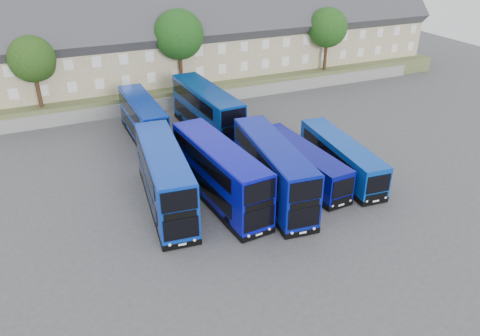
% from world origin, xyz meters
% --- Properties ---
extents(ground, '(120.00, 120.00, 0.00)m').
position_xyz_m(ground, '(0.00, 0.00, 0.00)').
color(ground, '#424246').
rests_on(ground, ground).
extents(retaining_wall, '(70.00, 0.40, 1.50)m').
position_xyz_m(retaining_wall, '(0.00, 24.00, 0.75)').
color(retaining_wall, slate).
rests_on(retaining_wall, ground).
extents(earth_bank, '(80.00, 20.00, 2.00)m').
position_xyz_m(earth_bank, '(0.00, 34.00, 1.00)').
color(earth_bank, '#4A5630').
rests_on(earth_bank, ground).
extents(terrace_row, '(66.00, 10.40, 11.20)m').
position_xyz_m(terrace_row, '(6.00, 30.00, 6.60)').
color(terrace_row, tan).
rests_on(terrace_row, earth_bank).
extents(dd_front_left, '(3.92, 12.18, 4.76)m').
position_xyz_m(dd_front_left, '(-6.31, 3.43, 2.34)').
color(dd_front_left, '#092FA7').
rests_on(dd_front_left, ground).
extents(dd_front_mid, '(3.89, 12.17, 4.76)m').
position_xyz_m(dd_front_mid, '(-2.20, 2.37, 2.34)').
color(dd_front_mid, '#080CA3').
rests_on(dd_front_mid, ground).
extents(dd_front_right, '(3.83, 12.01, 4.70)m').
position_xyz_m(dd_front_right, '(1.86, 1.23, 2.31)').
color(dd_front_right, '#071490').
rests_on(dd_front_right, ground).
extents(dd_rear_left, '(2.63, 10.88, 4.31)m').
position_xyz_m(dd_rear_left, '(-4.92, 16.30, 2.11)').
color(dd_rear_left, '#082B9D').
rests_on(dd_rear_left, ground).
extents(dd_rear_right, '(3.63, 12.48, 4.90)m').
position_xyz_m(dd_rear_right, '(1.52, 15.34, 2.41)').
color(dd_rear_right, navy).
rests_on(dd_rear_right, ground).
extents(coach_east_a, '(3.06, 11.19, 3.02)m').
position_xyz_m(coach_east_a, '(5.51, 2.85, 1.48)').
color(coach_east_a, '#060A7E').
rests_on(coach_east_a, ground).
extents(coach_east_b, '(3.27, 11.46, 3.09)m').
position_xyz_m(coach_east_b, '(9.14, 2.34, 1.51)').
color(coach_east_b, '#093AA5').
rests_on(coach_east_b, ground).
extents(tree_west, '(4.80, 4.80, 7.65)m').
position_xyz_m(tree_west, '(-13.85, 25.10, 7.05)').
color(tree_west, '#382314').
rests_on(tree_west, earth_bank).
extents(tree_mid, '(5.76, 5.76, 9.18)m').
position_xyz_m(tree_mid, '(2.15, 25.60, 8.07)').
color(tree_mid, '#382314').
rests_on(tree_mid, earth_bank).
extents(tree_east, '(5.12, 5.12, 8.16)m').
position_xyz_m(tree_east, '(22.15, 25.10, 7.39)').
color(tree_east, '#382314').
rests_on(tree_east, earth_bank).
extents(tree_far, '(5.44, 5.44, 8.67)m').
position_xyz_m(tree_far, '(28.15, 32.10, 7.73)').
color(tree_far, '#382314').
rests_on(tree_far, earth_bank).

